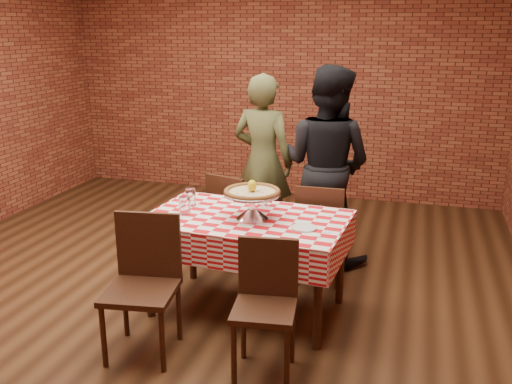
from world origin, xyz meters
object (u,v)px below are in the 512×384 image
(diner_black, at_px, (327,165))
(diner_olive, at_px, (263,161))
(condiment_caddy, at_px, (265,198))
(water_glass_left, at_px, (185,205))
(pizza, at_px, (252,192))
(pizza_stand, at_px, (252,206))
(chair_near_left, at_px, (141,290))
(chair_near_right, at_px, (264,313))
(water_glass_right, at_px, (190,197))
(table, at_px, (247,264))
(chair_far_right, at_px, (321,231))
(chair_far_left, at_px, (236,218))

(diner_black, bearing_deg, diner_olive, 4.98)
(diner_black, bearing_deg, condiment_caddy, 89.48)
(water_glass_left, relative_size, diner_black, 0.07)
(pizza, relative_size, diner_black, 0.23)
(pizza_stand, height_order, chair_near_left, pizza_stand)
(chair_near_right, relative_size, diner_olive, 0.50)
(pizza_stand, bearing_deg, chair_near_right, -68.20)
(water_glass_right, height_order, condiment_caddy, water_glass_right)
(table, distance_m, chair_near_left, 0.92)
(water_glass_right, bearing_deg, chair_far_right, 30.66)
(pizza, xyz_separation_m, chair_near_right, (0.31, -0.77, -0.53))
(chair_near_left, distance_m, chair_near_right, 0.84)
(chair_near_left, xyz_separation_m, chair_far_right, (0.93, 1.47, -0.03))
(chair_near_left, bearing_deg, pizza, 46.66)
(chair_near_right, xyz_separation_m, chair_far_right, (0.09, 1.48, 0.01))
(pizza_stand, xyz_separation_m, diner_olive, (-0.31, 1.38, -0.00))
(diner_olive, bearing_deg, pizza, 112.38)
(condiment_caddy, bearing_deg, water_glass_left, -131.57)
(chair_far_right, bearing_deg, water_glass_left, 38.23)
(table, distance_m, condiment_caddy, 0.54)
(water_glass_left, relative_size, diner_olive, 0.08)
(diner_olive, bearing_deg, pizza_stand, 112.38)
(chair_far_right, bearing_deg, pizza, 59.11)
(pizza_stand, xyz_separation_m, chair_near_right, (0.31, -0.77, -0.42))
(water_glass_left, relative_size, water_glass_right, 1.00)
(pizza, bearing_deg, condiment_caddy, 87.50)
(pizza, xyz_separation_m, chair_near_left, (-0.53, -0.76, -0.49))
(pizza_stand, xyz_separation_m, water_glass_right, (-0.55, 0.15, -0.03))
(pizza, xyz_separation_m, condiment_caddy, (0.01, 0.30, -0.13))
(pizza_stand, height_order, water_glass_left, pizza_stand)
(chair_near_left, bearing_deg, diner_olive, 75.52)
(pizza_stand, height_order, diner_black, diner_black)
(water_glass_left, xyz_separation_m, chair_far_left, (0.11, 0.89, -0.39))
(condiment_caddy, distance_m, chair_near_right, 1.18)
(water_glass_left, relative_size, chair_near_left, 0.14)
(chair_far_right, bearing_deg, chair_near_left, 56.19)
(water_glass_right, xyz_separation_m, chair_near_left, (0.02, -0.91, -0.36))
(water_glass_right, distance_m, chair_near_left, 0.98)
(pizza, height_order, chair_far_right, pizza)
(pizza_stand, xyz_separation_m, diner_black, (0.35, 1.21, 0.05))
(chair_near_right, height_order, diner_black, diner_black)
(condiment_caddy, bearing_deg, diner_olive, 121.30)
(pizza, height_order, diner_olive, diner_olive)
(table, relative_size, pizza, 3.52)
(water_glass_right, relative_size, chair_near_left, 0.14)
(pizza_stand, distance_m, diner_black, 1.26)
(chair_near_left, bearing_deg, table, 49.44)
(pizza_stand, distance_m, chair_near_right, 0.93)
(chair_far_right, distance_m, diner_olive, 1.06)
(table, distance_m, water_glass_left, 0.65)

